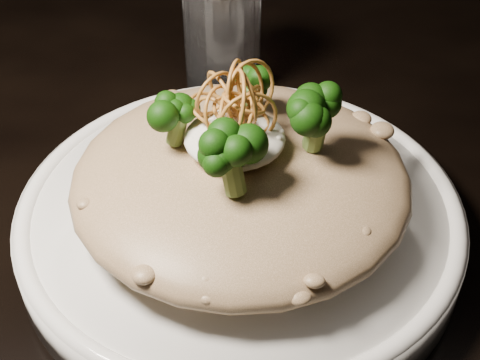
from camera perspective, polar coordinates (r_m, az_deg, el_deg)
name	(u,v)px	position (r m, az deg, el deg)	size (l,w,h in m)	color
table	(227,277)	(0.59, -1.08, -8.26)	(1.10, 0.80, 0.75)	black
plate	(240,219)	(0.50, 0.00, -3.38)	(0.32, 0.32, 0.03)	white
risotto	(241,178)	(0.47, 0.06, 0.14)	(0.24, 0.24, 0.05)	brown
broccoli	(242,113)	(0.43, 0.15, 5.75)	(0.16, 0.16, 0.06)	black
cheese	(235,138)	(0.44, -0.46, 3.60)	(0.07, 0.07, 0.02)	white
shallots	(232,94)	(0.43, -0.65, 7.34)	(0.06, 0.06, 0.04)	#945E1F
drinking_glass	(222,28)	(0.65, -1.53, 12.85)	(0.07, 0.07, 0.13)	white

